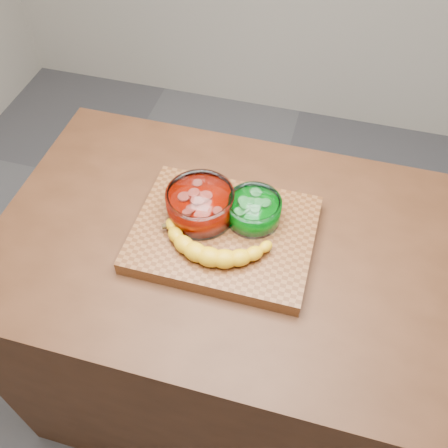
# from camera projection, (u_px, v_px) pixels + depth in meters

# --- Properties ---
(ground) EXTENTS (3.50, 3.50, 0.00)m
(ground) POSITION_uv_depth(u_px,v_px,m) (224.00, 377.00, 1.98)
(ground) COLOR #57575C
(ground) RESTS_ON ground
(counter) EXTENTS (1.20, 0.80, 0.90)m
(counter) POSITION_uv_depth(u_px,v_px,m) (224.00, 323.00, 1.63)
(counter) COLOR #4A2816
(counter) RESTS_ON ground
(cutting_board) EXTENTS (0.45, 0.35, 0.04)m
(cutting_board) POSITION_uv_depth(u_px,v_px,m) (224.00, 234.00, 1.27)
(cutting_board) COLOR brown
(cutting_board) RESTS_ON counter
(bowl_red) EXTENTS (0.17, 0.17, 0.08)m
(bowl_red) POSITION_uv_depth(u_px,v_px,m) (200.00, 205.00, 1.26)
(bowl_red) COLOR white
(bowl_red) RESTS_ON cutting_board
(bowl_green) EXTENTS (0.14, 0.14, 0.06)m
(bowl_green) POSITION_uv_depth(u_px,v_px,m) (254.00, 210.00, 1.25)
(bowl_green) COLOR white
(bowl_green) RESTS_ON cutting_board
(banana) EXTENTS (0.31, 0.14, 0.04)m
(banana) POSITION_uv_depth(u_px,v_px,m) (214.00, 246.00, 1.20)
(banana) COLOR gold
(banana) RESTS_ON cutting_board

